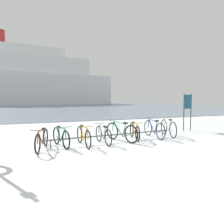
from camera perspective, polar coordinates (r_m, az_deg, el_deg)
The scene contains 12 objects.
ground at distance 58.99m, azimuth -19.63°, elevation 1.83°, with size 80.00×132.00×0.08m.
bike_rack at distance 7.96m, azimuth 0.50°, elevation -6.59°, with size 5.39×0.43×0.31m.
bicycle_0 at distance 7.13m, azimuth -19.38°, elevation -7.48°, with size 0.61×1.67×0.74m.
bicycle_1 at distance 7.36m, azimuth -14.38°, elevation -6.97°, with size 0.53×1.57×0.76m.
bicycle_2 at distance 7.35m, azimuth -8.13°, elevation -6.86°, with size 0.46×1.73×0.77m.
bicycle_3 at distance 7.60m, azimuth -2.55°, elevation -6.55°, with size 0.46×1.60×0.75m.
bicycle_4 at distance 8.06m, azimuth 2.63°, elevation -5.72°, with size 0.71×1.71×0.83m.
bicycle_5 at distance 8.52m, azimuth 6.44°, elevation -5.45°, with size 0.56×1.63×0.75m.
bicycle_6 at distance 8.96m, azimuth 11.86°, elevation -4.78°, with size 0.46×1.81×0.84m.
bicycle_7 at distance 9.51m, azimuth 15.76°, elevation -4.35°, with size 0.56×1.69×0.85m.
info_sign at distance 11.45m, azimuth 20.76°, elevation 1.71°, with size 0.55×0.07×1.98m.
ferry_ship at distance 66.38m, azimuth -22.71°, elevation 8.12°, with size 50.38×17.11×21.19m.
Camera 1 is at (-2.13, -5.02, 1.70)m, focal length 32.02 mm.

